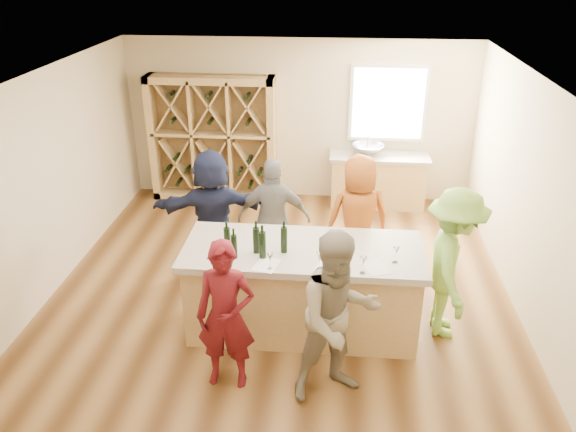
# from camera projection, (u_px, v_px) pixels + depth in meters

# --- Properties ---
(floor) EXTENTS (6.00, 7.00, 0.10)m
(floor) POSITION_uv_depth(u_px,v_px,m) (279.00, 306.00, 7.25)
(floor) COLOR brown
(floor) RESTS_ON ground
(ceiling) EXTENTS (6.00, 7.00, 0.10)m
(ceiling) POSITION_uv_depth(u_px,v_px,m) (277.00, 81.00, 5.99)
(ceiling) COLOR white
(ceiling) RESTS_ON ground
(wall_back) EXTENTS (6.00, 0.10, 2.80)m
(wall_back) POSITION_uv_depth(u_px,v_px,m) (300.00, 120.00, 9.81)
(wall_back) COLOR beige
(wall_back) RESTS_ON ground
(wall_left) EXTENTS (0.10, 7.00, 2.80)m
(wall_left) POSITION_uv_depth(u_px,v_px,m) (31.00, 195.00, 6.87)
(wall_left) COLOR beige
(wall_left) RESTS_ON ground
(wall_right) EXTENTS (0.10, 7.00, 2.80)m
(wall_right) POSITION_uv_depth(u_px,v_px,m) (544.00, 214.00, 6.37)
(wall_right) COLOR beige
(wall_right) RESTS_ON ground
(window_frame) EXTENTS (1.30, 0.06, 1.30)m
(window_frame) POSITION_uv_depth(u_px,v_px,m) (388.00, 103.00, 9.46)
(window_frame) COLOR white
(window_frame) RESTS_ON wall_back
(window_pane) EXTENTS (1.18, 0.01, 1.18)m
(window_pane) POSITION_uv_depth(u_px,v_px,m) (388.00, 104.00, 9.43)
(window_pane) COLOR white
(window_pane) RESTS_ON wall_back
(wine_rack) EXTENTS (2.20, 0.45, 2.20)m
(wine_rack) POSITION_uv_depth(u_px,v_px,m) (213.00, 139.00, 9.81)
(wine_rack) COLOR tan
(wine_rack) RESTS_ON floor
(back_counter_base) EXTENTS (1.60, 0.58, 0.86)m
(back_counter_base) POSITION_uv_depth(u_px,v_px,m) (377.00, 182.00, 9.80)
(back_counter_base) COLOR tan
(back_counter_base) RESTS_ON floor
(back_counter_top) EXTENTS (1.70, 0.62, 0.06)m
(back_counter_top) POSITION_uv_depth(u_px,v_px,m) (379.00, 157.00, 9.60)
(back_counter_top) COLOR #B2A592
(back_counter_top) RESTS_ON back_counter_base
(sink) EXTENTS (0.54, 0.54, 0.19)m
(sink) POSITION_uv_depth(u_px,v_px,m) (368.00, 150.00, 9.56)
(sink) COLOR silver
(sink) RESTS_ON back_counter_top
(faucet) EXTENTS (0.02, 0.02, 0.30)m
(faucet) POSITION_uv_depth(u_px,v_px,m) (368.00, 143.00, 9.70)
(faucet) COLOR silver
(faucet) RESTS_ON back_counter_top
(tasting_counter_base) EXTENTS (2.60, 1.00, 1.00)m
(tasting_counter_base) POSITION_uv_depth(u_px,v_px,m) (303.00, 292.00, 6.56)
(tasting_counter_base) COLOR tan
(tasting_counter_base) RESTS_ON floor
(tasting_counter_top) EXTENTS (2.72, 1.12, 0.08)m
(tasting_counter_top) POSITION_uv_depth(u_px,v_px,m) (303.00, 251.00, 6.33)
(tasting_counter_top) COLOR #B2A592
(tasting_counter_top) RESTS_ON tasting_counter_base
(wine_bottle_a) EXTENTS (0.09, 0.09, 0.29)m
(wine_bottle_a) POSITION_uv_depth(u_px,v_px,m) (227.00, 240.00, 6.18)
(wine_bottle_a) COLOR black
(wine_bottle_a) RESTS_ON tasting_counter_top
(wine_bottle_b) EXTENTS (0.07, 0.07, 0.27)m
(wine_bottle_b) POSITION_uv_depth(u_px,v_px,m) (234.00, 247.00, 6.07)
(wine_bottle_b) COLOR black
(wine_bottle_b) RESTS_ON tasting_counter_top
(wine_bottle_c) EXTENTS (0.10, 0.10, 0.30)m
(wine_bottle_c) POSITION_uv_depth(u_px,v_px,m) (256.00, 240.00, 6.17)
(wine_bottle_c) COLOR black
(wine_bottle_c) RESTS_ON tasting_counter_top
(wine_bottle_d) EXTENTS (0.09, 0.09, 0.31)m
(wine_bottle_d) POSITION_uv_depth(u_px,v_px,m) (262.00, 245.00, 6.06)
(wine_bottle_d) COLOR black
(wine_bottle_d) RESTS_ON tasting_counter_top
(wine_bottle_e) EXTENTS (0.09, 0.09, 0.30)m
(wine_bottle_e) POSITION_uv_depth(u_px,v_px,m) (284.00, 240.00, 6.17)
(wine_bottle_e) COLOR black
(wine_bottle_e) RESTS_ON tasting_counter_top
(wine_glass_a) EXTENTS (0.08, 0.08, 0.17)m
(wine_glass_a) POSITION_uv_depth(u_px,v_px,m) (270.00, 262.00, 5.87)
(wine_glass_a) COLOR white
(wine_glass_a) RESTS_ON tasting_counter_top
(wine_glass_b) EXTENTS (0.10, 0.10, 0.20)m
(wine_glass_b) POSITION_uv_depth(u_px,v_px,m) (319.00, 261.00, 5.87)
(wine_glass_b) COLOR white
(wine_glass_b) RESTS_ON tasting_counter_top
(wine_glass_c) EXTENTS (0.10, 0.10, 0.20)m
(wine_glass_c) POSITION_uv_depth(u_px,v_px,m) (363.00, 265.00, 5.79)
(wine_glass_c) COLOR white
(wine_glass_c) RESTS_ON tasting_counter_top
(wine_glass_d) EXTENTS (0.08, 0.08, 0.16)m
(wine_glass_d) POSITION_uv_depth(u_px,v_px,m) (344.00, 252.00, 6.08)
(wine_glass_d) COLOR white
(wine_glass_d) RESTS_ON tasting_counter_top
(wine_glass_e) EXTENTS (0.07, 0.07, 0.19)m
(wine_glass_e) POSITION_uv_depth(u_px,v_px,m) (396.00, 255.00, 5.99)
(wine_glass_e) COLOR white
(wine_glass_e) RESTS_ON tasting_counter_top
(tasting_menu_a) EXTENTS (0.30, 0.36, 0.00)m
(tasting_menu_a) POSITION_uv_depth(u_px,v_px,m) (266.00, 265.00, 5.98)
(tasting_menu_a) COLOR white
(tasting_menu_a) RESTS_ON tasting_counter_top
(tasting_menu_b) EXTENTS (0.27, 0.32, 0.00)m
(tasting_menu_b) POSITION_uv_depth(u_px,v_px,m) (326.00, 267.00, 5.94)
(tasting_menu_b) COLOR white
(tasting_menu_b) RESTS_ON tasting_counter_top
(tasting_menu_c) EXTENTS (0.32, 0.37, 0.00)m
(tasting_menu_c) POSITION_uv_depth(u_px,v_px,m) (376.00, 268.00, 5.93)
(tasting_menu_c) COLOR white
(tasting_menu_c) RESTS_ON tasting_counter_top
(person_near_left) EXTENTS (0.61, 0.45, 1.64)m
(person_near_left) POSITION_uv_depth(u_px,v_px,m) (226.00, 316.00, 5.59)
(person_near_left) COLOR #590F14
(person_near_left) RESTS_ON floor
(person_near_right) EXTENTS (1.01, 0.81, 1.83)m
(person_near_right) POSITION_uv_depth(u_px,v_px,m) (338.00, 318.00, 5.41)
(person_near_right) COLOR gray
(person_near_right) RESTS_ON floor
(person_server) EXTENTS (0.60, 1.20, 1.81)m
(person_server) POSITION_uv_depth(u_px,v_px,m) (452.00, 264.00, 6.33)
(person_server) COLOR #8CC64C
(person_server) RESTS_ON floor
(person_far_mid) EXTENTS (0.99, 0.52, 1.68)m
(person_far_mid) POSITION_uv_depth(u_px,v_px,m) (274.00, 218.00, 7.56)
(person_far_mid) COLOR slate
(person_far_mid) RESTS_ON floor
(person_far_right) EXTENTS (0.96, 0.73, 1.76)m
(person_far_right) POSITION_uv_depth(u_px,v_px,m) (358.00, 219.00, 7.46)
(person_far_right) COLOR #994C19
(person_far_right) RESTS_ON floor
(person_far_left) EXTENTS (1.72, 0.90, 1.76)m
(person_far_left) POSITION_uv_depth(u_px,v_px,m) (213.00, 212.00, 7.64)
(person_far_left) COLOR #191E38
(person_far_left) RESTS_ON floor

